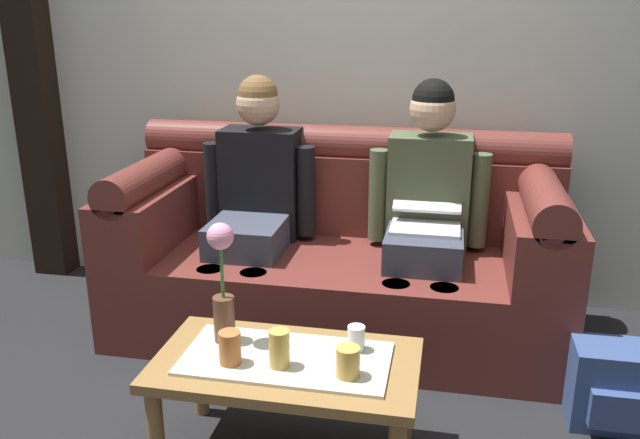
{
  "coord_description": "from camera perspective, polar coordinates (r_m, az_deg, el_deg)",
  "views": [
    {
      "loc": [
        0.5,
        -1.79,
        1.53
      ],
      "look_at": [
        -0.02,
        0.82,
        0.67
      ],
      "focal_mm": 37.16,
      "sensor_mm": 36.0,
      "label": 1
    }
  ],
  "objects": [
    {
      "name": "backpack_right",
      "position": [
        2.81,
        24.39,
        -13.05
      ],
      "size": [
        0.36,
        0.25,
        0.32
      ],
      "color": "#33477A",
      "rests_on": "ground_plane"
    },
    {
      "name": "cup_near_left",
      "position": [
        2.24,
        -7.76,
        -10.88
      ],
      "size": [
        0.07,
        0.07,
        0.11
      ],
      "primitive_type": "cylinder",
      "color": "#B26633",
      "rests_on": "coffee_table"
    },
    {
      "name": "coffee_table",
      "position": [
        2.32,
        -2.91,
        -13.1
      ],
      "size": [
        0.9,
        0.5,
        0.4
      ],
      "color": "olive",
      "rests_on": "ground_plane"
    },
    {
      "name": "cup_far_center",
      "position": [
        2.31,
        3.13,
        -10.16
      ],
      "size": [
        0.06,
        0.06,
        0.09
      ],
      "primitive_type": "cylinder",
      "color": "silver",
      "rests_on": "coffee_table"
    },
    {
      "name": "timber_pillar",
      "position": [
        4.08,
        -23.86,
        15.35
      ],
      "size": [
        0.2,
        0.2,
        2.9
      ],
      "primitive_type": "cube",
      "color": "black",
      "rests_on": "ground_plane"
    },
    {
      "name": "flower_vase",
      "position": [
        2.31,
        -8.4,
        -5.35
      ],
      "size": [
        0.09,
        0.09,
        0.44
      ],
      "color": "brown",
      "rests_on": "coffee_table"
    },
    {
      "name": "couch",
      "position": [
        3.22,
        1.6,
        -3.16
      ],
      "size": [
        2.1,
        0.88,
        0.96
      ],
      "color": "maroon",
      "rests_on": "ground_plane"
    },
    {
      "name": "cup_far_left",
      "position": [
        2.15,
        2.42,
        -12.15
      ],
      "size": [
        0.08,
        0.08,
        0.1
      ],
      "primitive_type": "cylinder",
      "color": "gold",
      "rests_on": "coffee_table"
    },
    {
      "name": "back_wall_patterned",
      "position": [
        3.53,
        3.3,
        16.6
      ],
      "size": [
        6.0,
        0.12,
        2.9
      ],
      "primitive_type": "cube",
      "color": "silver",
      "rests_on": "ground_plane"
    },
    {
      "name": "person_right",
      "position": [
        3.08,
        9.21,
        1.27
      ],
      "size": [
        0.56,
        0.67,
        1.22
      ],
      "color": "#383D4C",
      "rests_on": "ground_plane"
    },
    {
      "name": "person_left",
      "position": [
        3.22,
        -5.62,
        2.12
      ],
      "size": [
        0.56,
        0.67,
        1.22
      ],
      "color": "#383D4C",
      "rests_on": "ground_plane"
    },
    {
      "name": "cup_near_right",
      "position": [
        2.2,
        -3.52,
        -11.03
      ],
      "size": [
        0.07,
        0.07,
        0.13
      ],
      "primitive_type": "cylinder",
      "color": "gold",
      "rests_on": "coffee_table"
    }
  ]
}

